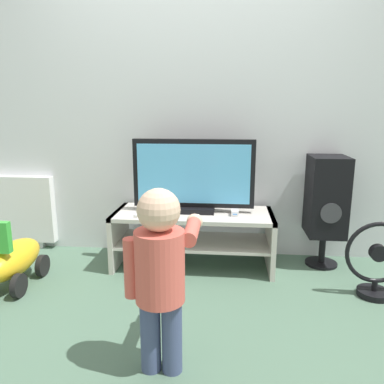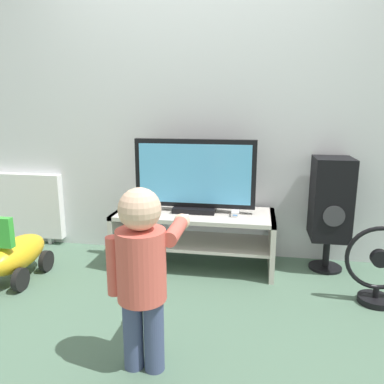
# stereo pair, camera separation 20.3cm
# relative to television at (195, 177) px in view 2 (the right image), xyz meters

# --- Properties ---
(ground_plane) EXTENTS (16.00, 16.00, 0.00)m
(ground_plane) POSITION_rel_television_xyz_m (0.00, -0.27, -0.71)
(ground_plane) COLOR #4C6B56
(wall_back) EXTENTS (10.00, 0.06, 2.60)m
(wall_back) POSITION_rel_television_xyz_m (0.00, 0.30, 0.59)
(wall_back) COLOR silver
(wall_back) RESTS_ON ground_plane
(tv_stand) EXTENTS (1.23, 0.49, 0.44)m
(tv_stand) POSITION_rel_television_xyz_m (0.00, -0.02, -0.42)
(tv_stand) COLOR beige
(tv_stand) RESTS_ON ground_plane
(television) EXTENTS (0.93, 0.20, 0.56)m
(television) POSITION_rel_television_xyz_m (0.00, 0.00, 0.00)
(television) COLOR black
(television) RESTS_ON tv_stand
(game_console) EXTENTS (0.05, 0.17, 0.04)m
(game_console) POSITION_rel_television_xyz_m (0.32, -0.04, -0.26)
(game_console) COLOR white
(game_console) RESTS_ON tv_stand
(remote_primary) EXTENTS (0.08, 0.13, 0.03)m
(remote_primary) POSITION_rel_television_xyz_m (-0.38, -0.16, -0.26)
(remote_primary) COLOR white
(remote_primary) RESTS_ON tv_stand
(child) EXTENTS (0.34, 0.50, 0.89)m
(child) POSITION_rel_television_xyz_m (-0.03, -1.25, -0.19)
(child) COLOR #3F4C72
(child) RESTS_ON ground_plane
(speaker_tower) EXTENTS (0.28, 0.33, 0.87)m
(speaker_tower) POSITION_rel_television_xyz_m (1.02, 0.09, -0.17)
(speaker_tower) COLOR black
(speaker_tower) RESTS_ON ground_plane
(floor_fan) EXTENTS (0.42, 0.22, 0.52)m
(floor_fan) POSITION_rel_television_xyz_m (1.25, -0.41, -0.48)
(floor_fan) COLOR black
(floor_fan) RESTS_ON ground_plane
(ride_on_toy) EXTENTS (0.29, 0.59, 0.52)m
(ride_on_toy) POSITION_rel_television_xyz_m (-1.22, -0.50, -0.52)
(ride_on_toy) COLOR gold
(ride_on_toy) RESTS_ON ground_plane
(radiator) EXTENTS (0.88, 0.08, 0.65)m
(radiator) POSITION_rel_television_xyz_m (-1.70, 0.23, -0.36)
(radiator) COLOR white
(radiator) RESTS_ON ground_plane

